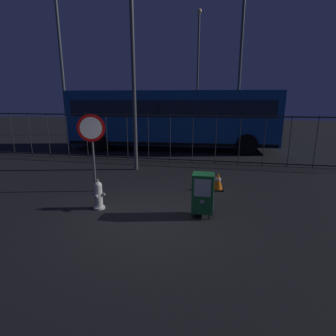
# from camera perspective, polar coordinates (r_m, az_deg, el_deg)

# --- Properties ---
(ground_plane) EXTENTS (60.00, 60.00, 0.00)m
(ground_plane) POSITION_cam_1_polar(r_m,az_deg,el_deg) (6.32, -4.80, -10.51)
(ground_plane) COLOR black
(fire_hydrant) EXTENTS (0.33, 0.32, 0.75)m
(fire_hydrant) POSITION_cam_1_polar(r_m,az_deg,el_deg) (6.93, -14.31, -5.49)
(fire_hydrant) COLOR silver
(fire_hydrant) RESTS_ON ground_plane
(newspaper_box_primary) EXTENTS (0.48, 0.42, 1.02)m
(newspaper_box_primary) POSITION_cam_1_polar(r_m,az_deg,el_deg) (6.26, 7.29, -5.17)
(newspaper_box_primary) COLOR black
(newspaper_box_primary) RESTS_ON ground_plane
(stop_sign) EXTENTS (0.71, 0.31, 2.23)m
(stop_sign) POSITION_cam_1_polar(r_m,az_deg,el_deg) (7.94, -15.60, 6.26)
(stop_sign) COLOR #4C4F54
(stop_sign) RESTS_ON ground_plane
(traffic_cone) EXTENTS (0.36, 0.36, 0.53)m
(traffic_cone) POSITION_cam_1_polar(r_m,az_deg,el_deg) (8.23, 10.40, -2.75)
(traffic_cone) COLOR black
(traffic_cone) RESTS_ON ground_plane
(fence_barrier) EXTENTS (18.03, 0.04, 2.00)m
(fence_barrier) POSITION_cam_1_polar(r_m,az_deg,el_deg) (11.48, 2.79, 6.22)
(fence_barrier) COLOR #2D2D33
(fence_barrier) RESTS_ON ground_plane
(bus_near) EXTENTS (10.64, 3.33, 3.00)m
(bus_near) POSITION_cam_1_polar(r_m,az_deg,el_deg) (14.50, 0.92, 10.70)
(bus_near) COLOR #19519E
(bus_near) RESTS_ON ground_plane
(street_light_near_left) EXTENTS (0.32, 0.32, 8.47)m
(street_light_near_left) POSITION_cam_1_polar(r_m,az_deg,el_deg) (20.64, 6.27, 20.39)
(street_light_near_left) COLOR #4C4F54
(street_light_near_left) RESTS_ON ground_plane
(street_light_near_right) EXTENTS (0.32, 0.32, 8.47)m
(street_light_near_right) POSITION_cam_1_polar(r_m,az_deg,el_deg) (10.40, -7.49, 26.32)
(street_light_near_right) COLOR #4C4F54
(street_light_near_right) RESTS_ON ground_plane
(street_light_far_left) EXTENTS (0.32, 0.32, 7.68)m
(street_light_far_left) POSITION_cam_1_polar(r_m,az_deg,el_deg) (14.26, 14.88, 21.06)
(street_light_far_left) COLOR #4C4F54
(street_light_far_left) RESTS_ON ground_plane
(street_light_far_right) EXTENTS (0.32, 0.32, 8.32)m
(street_light_far_right) POSITION_cam_1_polar(r_m,az_deg,el_deg) (15.20, -21.50, 21.38)
(street_light_far_right) COLOR #4C4F54
(street_light_far_right) RESTS_ON ground_plane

